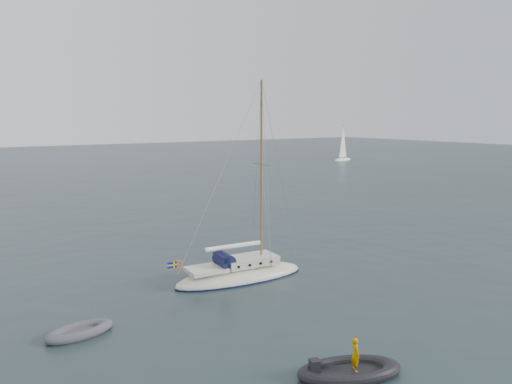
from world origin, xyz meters
TOP-DOWN VIEW (x-y plane):
  - ground at (0.00, 0.00)m, footprint 300.00×300.00m
  - sailboat at (-0.86, 2.41)m, footprint 8.31×2.49m
  - dinghy at (-10.54, -0.10)m, footprint 2.97×1.34m
  - rib at (-3.38, -8.99)m, footprint 3.92×1.78m
  - distant_yacht_b at (59.74, 57.44)m, footprint 6.16×3.29m

SIDE VIEW (x-z plane):
  - ground at x=0.00m, z-range 0.00..0.00m
  - dinghy at x=-10.54m, z-range -0.03..0.40m
  - rib at x=-3.38m, z-range -0.50..0.96m
  - sailboat at x=-0.86m, z-range -5.02..6.81m
  - distant_yacht_b at x=59.74m, z-range -0.59..7.57m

